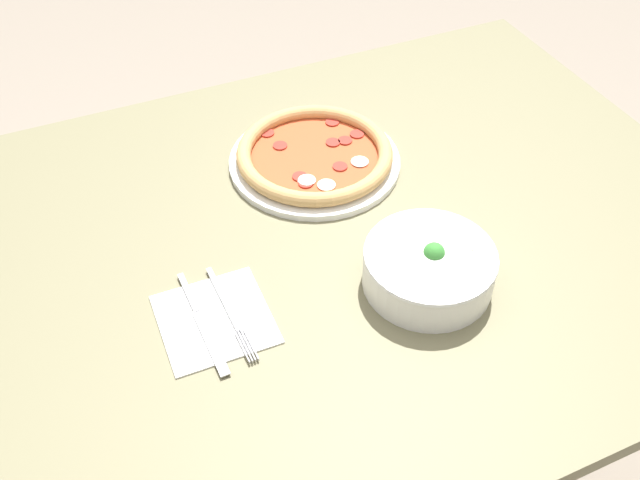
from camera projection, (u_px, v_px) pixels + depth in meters
name	position (u px, v px, depth m)	size (l,w,h in m)	color
ground_plane	(325.00, 466.00, 1.69)	(8.00, 8.00, 0.00)	gray
dining_table	(327.00, 275.00, 1.22)	(1.35, 0.99, 0.77)	#706B4C
pizza	(315.00, 156.00, 1.27)	(0.31, 0.31, 0.04)	white
bowl	(429.00, 266.00, 1.05)	(0.20, 0.20, 0.08)	white
napkin	(215.00, 319.00, 1.02)	(0.16, 0.16, 0.00)	white
fork	(230.00, 311.00, 1.03)	(0.02, 0.19, 0.00)	silver
knife	(200.00, 318.00, 1.02)	(0.02, 0.20, 0.01)	silver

